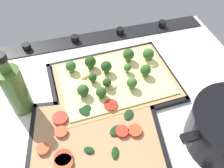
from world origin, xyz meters
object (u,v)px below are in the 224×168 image
baking_tray_back (96,138)px  veggie_pizza_back (94,136)px  broccoli_pizza (114,78)px  baking_tray_front (113,82)px  oil_bottle (15,89)px

baking_tray_back → veggie_pizza_back: veggie_pizza_back is taller
broccoli_pizza → baking_tray_back: (9.47, 17.32, -1.60)cm
baking_tray_front → oil_bottle: size_ratio=1.94×
broccoli_pizza → oil_bottle: bearing=5.5°
oil_bottle → veggie_pizza_back: bearing=139.1°
baking_tray_front → broccoli_pizza: size_ratio=1.07×
veggie_pizza_back → oil_bottle: oil_bottle is taller
baking_tray_back → baking_tray_front: bearing=-118.9°
oil_bottle → baking_tray_front: bearing=-175.6°
baking_tray_front → veggie_pizza_back: (9.69, 16.61, 0.76)cm
baking_tray_back → oil_bottle: bearing=-40.6°
baking_tray_back → oil_bottle: 23.94cm
veggie_pizza_back → oil_bottle: (16.83, -14.56, 6.89)cm
baking_tray_front → baking_tray_back: same height
broccoli_pizza → veggie_pizza_back: 19.79cm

